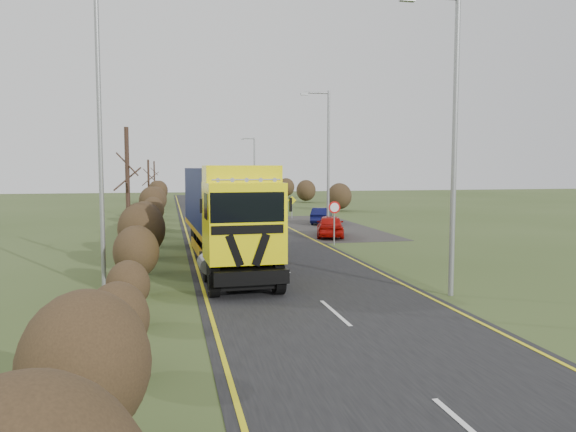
% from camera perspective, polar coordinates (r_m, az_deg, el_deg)
% --- Properties ---
extents(ground, '(160.00, 160.00, 0.00)m').
position_cam_1_polar(ground, '(21.04, 1.60, -7.12)').
color(ground, '#36471E').
rests_on(ground, ground).
extents(road, '(8.00, 120.00, 0.02)m').
position_cam_1_polar(road, '(30.70, -2.83, -3.26)').
color(road, black).
rests_on(road, ground).
extents(layby, '(6.00, 18.00, 0.02)m').
position_cam_1_polar(layby, '(41.81, 3.76, -1.06)').
color(layby, '#2A2725').
rests_on(layby, ground).
extents(lane_markings, '(7.52, 116.00, 0.01)m').
position_cam_1_polar(lane_markings, '(30.39, -2.74, -3.31)').
color(lane_markings, gold).
rests_on(lane_markings, road).
extents(hedgerow, '(2.24, 102.04, 6.05)m').
position_cam_1_polar(hedgerow, '(28.04, -14.32, -0.88)').
color(hedgerow, '#322316').
rests_on(hedgerow, ground).
extents(lorry, '(3.19, 16.14, 4.47)m').
position_cam_1_polar(lorry, '(26.33, -6.45, 0.88)').
color(lorry, black).
rests_on(lorry, ground).
extents(car_red_hatchback, '(2.70, 4.45, 1.42)m').
position_cam_1_polar(car_red_hatchback, '(35.49, 4.32, -1.01)').
color(car_red_hatchback, '#A90D08').
rests_on(car_red_hatchback, ground).
extents(car_blue_sedan, '(2.65, 4.00, 1.25)m').
position_cam_1_polar(car_blue_sedan, '(43.76, 3.44, 0.02)').
color(car_blue_sedan, '#090B33').
rests_on(car_blue_sedan, ground).
extents(streetlight_near, '(2.14, 0.20, 10.12)m').
position_cam_1_polar(streetlight_near, '(19.81, 16.22, 8.25)').
color(streetlight_near, gray).
rests_on(streetlight_near, ground).
extents(streetlight_mid, '(2.01, 0.19, 9.47)m').
position_cam_1_polar(streetlight_mid, '(37.91, 3.94, 6.22)').
color(streetlight_mid, gray).
rests_on(streetlight_mid, ground).
extents(streetlight_far, '(1.69, 0.18, 7.91)m').
position_cam_1_polar(streetlight_far, '(67.11, -3.51, 4.91)').
color(streetlight_far, gray).
rests_on(streetlight_far, ground).
extents(left_pole, '(0.16, 0.16, 10.94)m').
position_cam_1_polar(left_pole, '(20.77, -18.56, 7.65)').
color(left_pole, gray).
rests_on(left_pole, ground).
extents(speed_sign, '(0.69, 0.10, 2.48)m').
position_cam_1_polar(speed_sign, '(31.87, 4.73, 0.19)').
color(speed_sign, gray).
rests_on(speed_sign, ground).
extents(warning_board, '(0.74, 0.11, 1.95)m').
position_cam_1_polar(warning_board, '(47.99, 0.41, 1.15)').
color(warning_board, gray).
rests_on(warning_board, ground).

